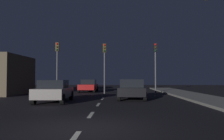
{
  "coord_description": "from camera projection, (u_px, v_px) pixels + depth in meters",
  "views": [
    {
      "loc": [
        1.11,
        -7.02,
        1.54
      ],
      "look_at": [
        0.63,
        14.23,
        2.34
      ],
      "focal_mm": 36.26,
      "sensor_mm": 36.0,
      "label": 1
    }
  ],
  "objects": [
    {
      "name": "ground_plane",
      "position": [
        99.0,
        103.0,
        13.97
      ],
      "size": [
        80.0,
        80.0,
        0.0
      ],
      "primitive_type": "plane",
      "color": "black"
    },
    {
      "name": "sidewalk_curb_right",
      "position": [
        222.0,
        102.0,
        13.81
      ],
      "size": [
        3.0,
        40.0,
        0.15
      ],
      "primitive_type": "cube",
      "color": "gray",
      "rests_on": "ground_plane"
    },
    {
      "name": "lane_stripe_nearest",
      "position": [
        74.0,
        139.0,
        5.78
      ],
      "size": [
        0.16,
        1.6,
        0.01
      ],
      "primitive_type": "cube",
      "color": "silver",
      "rests_on": "ground_plane"
    },
    {
      "name": "lane_stripe_second",
      "position": [
        91.0,
        115.0,
        9.58
      ],
      "size": [
        0.16,
        1.6,
        0.01
      ],
      "primitive_type": "cube",
      "color": "silver",
      "rests_on": "ground_plane"
    },
    {
      "name": "lane_stripe_third",
      "position": [
        98.0,
        104.0,
        13.37
      ],
      "size": [
        0.16,
        1.6,
        0.01
      ],
      "primitive_type": "cube",
      "color": "silver",
      "rests_on": "ground_plane"
    },
    {
      "name": "lane_stripe_fourth",
      "position": [
        102.0,
        99.0,
        17.17
      ],
      "size": [
        0.16,
        1.6,
        0.01
      ],
      "primitive_type": "cube",
      "color": "silver",
      "rests_on": "ground_plane"
    },
    {
      "name": "traffic_signal_left",
      "position": [
        57.0,
        58.0,
        23.12
      ],
      "size": [
        0.32,
        0.38,
        5.22
      ],
      "color": "#4C4C51",
      "rests_on": "ground_plane"
    },
    {
      "name": "traffic_signal_center",
      "position": [
        104.0,
        59.0,
        23.01
      ],
      "size": [
        0.32,
        0.38,
        5.09
      ],
      "color": "#4C4C51",
      "rests_on": "ground_plane"
    },
    {
      "name": "traffic_signal_right",
      "position": [
        155.0,
        58.0,
        22.9
      ],
      "size": [
        0.32,
        0.38,
        5.12
      ],
      "color": "#4C4C51",
      "rests_on": "ground_plane"
    },
    {
      "name": "car_stopped_ahead",
      "position": [
        132.0,
        89.0,
        16.57
      ],
      "size": [
        2.22,
        3.98,
        1.48
      ],
      "color": "black",
      "rests_on": "ground_plane"
    },
    {
      "name": "car_adjacent_lane",
      "position": [
        54.0,
        91.0,
        14.68
      ],
      "size": [
        2.04,
        4.19,
        1.44
      ],
      "color": "gray",
      "rests_on": "ground_plane"
    },
    {
      "name": "car_oncoming_far",
      "position": [
        89.0,
        86.0,
        25.9
      ],
      "size": [
        1.88,
        4.57,
        1.41
      ],
      "color": "#B21919",
      "rests_on": "ground_plane"
    }
  ]
}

